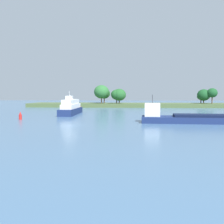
% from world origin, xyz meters
% --- Properties ---
extents(ground_plane, '(400.00, 400.00, 0.00)m').
position_xyz_m(ground_plane, '(0.00, 0.00, 0.00)').
color(ground_plane, '#476B8E').
extents(treeline_island, '(94.28, 17.67, 9.94)m').
position_xyz_m(treeline_island, '(11.38, 78.34, 2.24)').
color(treeline_island, '#4C6038').
rests_on(treeline_island, ground).
extents(cargo_barge, '(34.93, 7.83, 5.89)m').
position_xyz_m(cargo_barge, '(30.31, 7.41, 0.97)').
color(cargo_barge, navy).
rests_on(cargo_barge, ground).
extents(white_riverboat, '(4.27, 19.49, 6.89)m').
position_xyz_m(white_riverboat, '(-6.64, 29.99, 1.91)').
color(white_riverboat, navy).
rests_on(white_riverboat, ground).
extents(channel_buoy_red, '(0.70, 0.70, 1.90)m').
position_xyz_m(channel_buoy_red, '(-14.81, 12.21, 0.81)').
color(channel_buoy_red, red).
rests_on(channel_buoy_red, ground).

